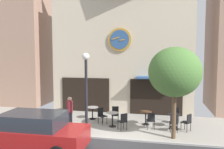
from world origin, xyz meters
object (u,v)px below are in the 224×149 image
Objects in this scene: cafe_table_near_door at (112,117)px; cafe_chair_by_entrance at (115,113)px; parked_car_red at (33,132)px; cafe_chair_right_end at (174,122)px; pedestrian_maroon at (70,112)px; cafe_table_center_right at (92,111)px; cafe_table_rightmost at (146,116)px; cafe_chair_facing_street at (151,119)px; cafe_chair_left_end at (175,114)px; cafe_table_near_curb at (174,118)px; cafe_chair_under_awning at (102,114)px; cafe_chair_facing_wall at (46,116)px; street_tree at (175,72)px; cafe_table_leftmost at (60,113)px; cafe_chair_corner at (187,121)px; cafe_chair_near_lamp at (123,120)px; street_lamp at (86,93)px.

cafe_chair_by_entrance is (-0.01, 0.85, 0.00)m from cafe_table_near_door.
cafe_chair_right_end is at bearing 31.56° from parked_car_red.
cafe_table_center_right is at bearing 70.27° from pedestrian_maroon.
cafe_table_rightmost is at bearing -8.77° from cafe_table_center_right.
cafe_chair_left_end is at bearing 47.68° from cafe_chair_facing_street.
cafe_chair_under_awning reaches higher than cafe_table_near_curb.
cafe_table_center_right is 1.92m from cafe_table_near_door.
cafe_chair_facing_wall is at bearing 171.77° from pedestrian_maroon.
cafe_table_leftmost is (-6.22, 1.24, -2.53)m from street_tree.
cafe_table_near_curb is at bearing -6.49° from cafe_table_rightmost.
street_tree is 4.72× the size of cafe_chair_right_end.
cafe_chair_corner is at bearing -19.15° from cafe_table_rightmost.
cafe_chair_right_end is at bearing 1.66° from cafe_chair_facing_wall.
cafe_chair_facing_street is (-1.31, -1.44, 0.00)m from cafe_chair_left_end.
cafe_table_leftmost is at bearing -172.06° from cafe_table_rightmost.
cafe_chair_left_end is 3.41m from cafe_chair_by_entrance.
cafe_chair_facing_street is 2.26m from cafe_chair_by_entrance.
cafe_table_near_curb is 7.19m from parked_car_red.
cafe_table_rightmost is at bearing 12.40° from cafe_chair_facing_wall.
cafe_chair_right_end is (-0.05, -0.82, 0.04)m from cafe_table_near_curb.
street_tree is at bearing -15.01° from cafe_chair_near_lamp.
cafe_chair_facing_wall is (-6.92, -1.02, 0.04)m from cafe_table_near_curb.
cafe_chair_by_entrance is at bearing 14.42° from cafe_table_leftmost.
cafe_table_leftmost is 1.09× the size of cafe_table_near_curb.
cafe_chair_corner is at bearing 1.83° from cafe_chair_facing_street.
cafe_table_rightmost is (3.22, -0.50, -0.01)m from cafe_table_center_right.
street_tree is at bearing -53.79° from cafe_table_rightmost.
street_lamp is 5.41× the size of cafe_table_center_right.
parked_car_red is at bearing -143.07° from cafe_table_near_curb.
cafe_chair_corner is at bearing 57.84° from street_tree.
cafe_table_rightmost is 4.17m from pedestrian_maroon.
cafe_chair_corner is 1.00× the size of cafe_chair_facing_wall.
cafe_table_center_right is 0.95× the size of cafe_table_near_door.
cafe_table_leftmost is 1.08× the size of cafe_table_rightmost.
cafe_chair_right_end is at bearing -34.22° from cafe_table_rightmost.
street_lamp is 4.62m from cafe_chair_right_end.
street_lamp is 2.77m from cafe_chair_by_entrance.
street_lamp is 4.42× the size of cafe_chair_near_lamp.
cafe_table_leftmost is 0.88× the size of cafe_chair_facing_street.
cafe_chair_near_lamp is (1.73, 0.71, -1.49)m from street_lamp.
cafe_table_leftmost is 6.96m from cafe_chair_corner.
street_tree is at bearing -6.08° from cafe_chair_facing_wall.
cafe_chair_left_end is (4.85, 0.14, 0.01)m from cafe_table_center_right.
cafe_table_near_curb is 0.81× the size of cafe_chair_left_end.
cafe_chair_near_lamp is 1.00× the size of cafe_chair_facing_street.
cafe_chair_near_lamp is at bearing -39.15° from cafe_table_center_right.
cafe_table_near_door is 3.70m from cafe_chair_facing_wall.
cafe_table_near_door is 3.88m from cafe_chair_corner.
street_lamp is 2.80m from cafe_table_leftmost.
street_tree reaches higher than cafe_chair_facing_street.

